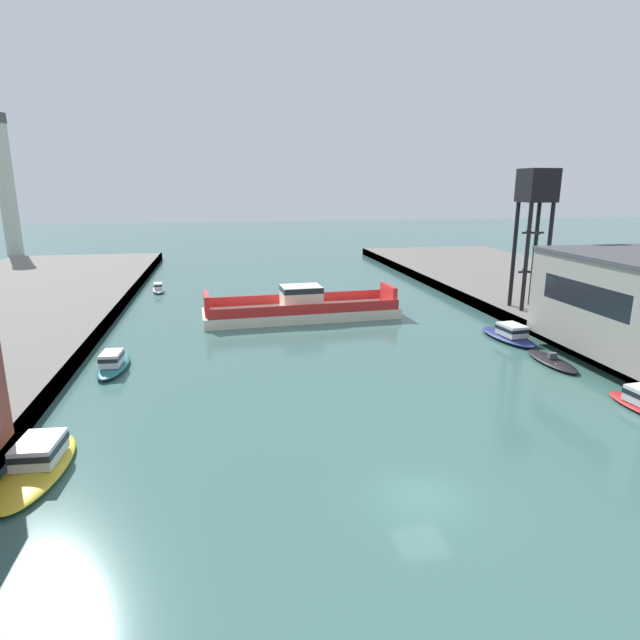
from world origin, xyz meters
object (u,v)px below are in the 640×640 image
(moored_boat_near_right, at_px, (552,361))
(smokestack_distant_a, at_px, (5,181))
(chain_ferry, at_px, (301,308))
(moored_boat_near_left, at_px, (113,363))
(moored_boat_mid_right, at_px, (38,462))
(crane_tower, at_px, (536,200))
(moored_boat_mid_left, at_px, (509,334))
(moored_boat_far_left, at_px, (158,288))

(moored_boat_near_right, xyz_separation_m, smokestack_distant_a, (-70.47, 85.43, 15.11))
(chain_ferry, bearing_deg, moored_boat_near_left, -140.41)
(moored_boat_mid_right, relative_size, crane_tower, 0.55)
(moored_boat_near_left, relative_size, moored_boat_near_right, 1.05)
(moored_boat_near_left, distance_m, moored_boat_mid_left, 36.08)
(moored_boat_mid_left, relative_size, moored_boat_far_left, 1.50)
(moored_boat_near_left, height_order, crane_tower, crane_tower)
(moored_boat_near_right, distance_m, moored_boat_far_left, 52.35)
(moored_boat_near_left, height_order, smokestack_distant_a, smokestack_distant_a)
(smokestack_distant_a, bearing_deg, moored_boat_near_left, -66.78)
(moored_boat_far_left, bearing_deg, moored_boat_near_left, -89.97)
(chain_ferry, xyz_separation_m, moored_boat_far_left, (-17.56, 18.59, -0.63))
(moored_boat_mid_left, xyz_separation_m, crane_tower, (6.30, 7.71, 12.42))
(crane_tower, xyz_separation_m, smokestack_distant_a, (-76.85, 70.68, 2.31))
(moored_boat_near_left, bearing_deg, chain_ferry, 39.59)
(crane_tower, bearing_deg, moored_boat_near_left, -166.96)
(chain_ferry, xyz_separation_m, moored_boat_mid_left, (18.47, -12.42, -0.49))
(moored_boat_near_left, bearing_deg, moored_boat_mid_left, 3.32)
(chain_ferry, relative_size, moored_boat_near_left, 3.31)
(chain_ferry, bearing_deg, smokestack_distant_a, 128.29)
(moored_boat_far_left, relative_size, crane_tower, 0.34)
(chain_ferry, xyz_separation_m, moored_boat_mid_right, (-18.40, -30.35, -0.49))
(chain_ferry, distance_m, moored_boat_near_left, 22.77)
(moored_boat_near_left, bearing_deg, moored_boat_mid_right, -93.08)
(chain_ferry, relative_size, moored_boat_far_left, 4.27)
(moored_boat_mid_right, distance_m, moored_boat_far_left, 48.94)
(moored_boat_near_right, xyz_separation_m, moored_boat_mid_right, (-36.79, -10.89, 0.38))
(moored_boat_mid_right, relative_size, moored_boat_far_left, 1.60)
(moored_boat_mid_left, distance_m, crane_tower, 15.92)
(chain_ferry, relative_size, moored_boat_near_right, 3.48)
(moored_boat_far_left, height_order, smokestack_distant_a, smokestack_distant_a)
(moored_boat_near_left, xyz_separation_m, moored_boat_near_right, (35.94, -4.94, -0.37))
(moored_boat_mid_right, bearing_deg, moored_boat_near_left, 86.92)
(moored_boat_mid_left, xyz_separation_m, moored_boat_far_left, (-36.03, 31.01, -0.14))
(moored_boat_near_right, height_order, moored_boat_mid_right, moored_boat_mid_right)
(moored_boat_near_right, relative_size, crane_tower, 0.42)
(moored_boat_near_left, xyz_separation_m, moored_boat_mid_left, (36.02, 2.09, 0.01))
(moored_boat_far_left, bearing_deg, chain_ferry, -46.62)
(moored_boat_mid_left, distance_m, smokestack_distant_a, 106.49)
(crane_tower, height_order, smokestack_distant_a, smokestack_distant_a)
(moored_boat_near_right, relative_size, moored_boat_far_left, 1.23)
(moored_boat_far_left, xyz_separation_m, crane_tower, (42.33, -23.30, 12.56))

